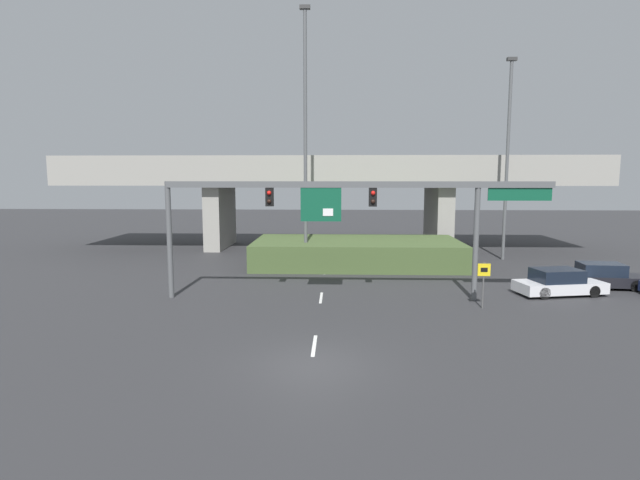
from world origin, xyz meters
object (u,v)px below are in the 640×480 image
object	(u,v)px
parked_sedan_near_right	(559,283)
speed_limit_sign	(484,279)
highway_light_pole_near	(305,135)
highway_light_pole_far	(507,156)
parked_sedan_mid_right	(603,276)
signal_gantry	(349,202)

from	to	relation	value
parked_sedan_near_right	speed_limit_sign	bearing A→B (deg)	-159.04
highway_light_pole_near	highway_light_pole_far	world-z (taller)	highway_light_pole_near
speed_limit_sign	highway_light_pole_near	size ratio (longest dim) A/B	0.13
highway_light_pole_far	parked_sedan_mid_right	xyz separation A→B (m)	(2.48, -9.74, -7.21)
highway_light_pole_near	parked_sedan_mid_right	bearing A→B (deg)	-18.00
signal_gantry	highway_light_pole_near	distance (m)	10.10
signal_gantry	highway_light_pole_near	size ratio (longest dim) A/B	1.13
signal_gantry	highway_light_pole_far	distance (m)	17.92
speed_limit_sign	signal_gantry	bearing A→B (deg)	165.47
speed_limit_sign	parked_sedan_near_right	size ratio (longest dim) A/B	0.47
highway_light_pole_near	parked_sedan_mid_right	size ratio (longest dim) A/B	3.84
signal_gantry	parked_sedan_near_right	bearing A→B (deg)	6.77
highway_light_pole_near	highway_light_pole_far	size ratio (longest dim) A/B	1.16
parked_sedan_near_right	signal_gantry	bearing A→B (deg)	176.06
highway_light_pole_near	parked_sedan_mid_right	xyz separation A→B (m)	(17.38, -5.65, -8.45)
signal_gantry	highway_light_pole_far	size ratio (longest dim) A/B	1.31
highway_light_pole_far	speed_limit_sign	bearing A→B (deg)	-111.26
parked_sedan_near_right	parked_sedan_mid_right	size ratio (longest dim) A/B	1.06
signal_gantry	parked_sedan_near_right	size ratio (longest dim) A/B	4.07
signal_gantry	parked_sedan_near_right	distance (m)	12.23
speed_limit_sign	parked_sedan_mid_right	bearing A→B (deg)	30.66
highway_light_pole_near	parked_sedan_mid_right	distance (m)	20.13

